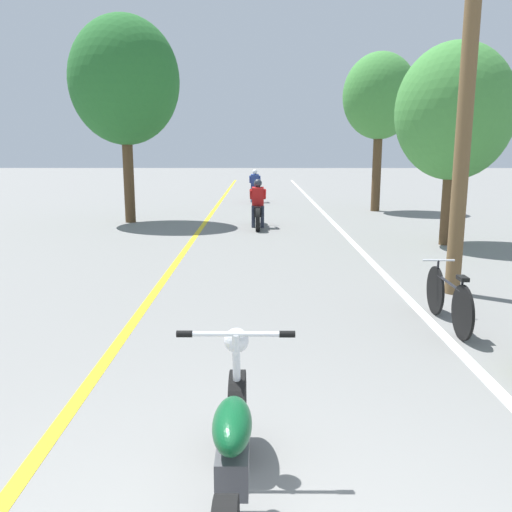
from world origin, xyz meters
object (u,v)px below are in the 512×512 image
roadside_tree_right_far (380,97)px  motorcycle_foreground (233,456)px  roadside_tree_left (124,81)px  motorcycle_rider_far (255,190)px  bicycle_parked (448,299)px  utility_pole (469,62)px  roadside_tree_right_near (455,113)px  motorcycle_rider_lead (258,209)px

roadside_tree_right_far → motorcycle_foreground: bearing=-104.7°
roadside_tree_left → motorcycle_foreground: 14.84m
roadside_tree_right_far → motorcycle_rider_far: bearing=144.5°
motorcycle_foreground → bicycle_parked: bearing=55.2°
motorcycle_foreground → utility_pole: bearing=58.9°
roadside_tree_left → motorcycle_rider_far: bearing=58.6°
roadside_tree_right_near → bicycle_parked: 6.98m
roadside_tree_left → motorcycle_foreground: roadside_tree_left is taller
roadside_tree_left → bicycle_parked: size_ratio=3.58×
roadside_tree_right_far → motorcycle_foreground: roadside_tree_right_far is taller
roadside_tree_right_near → motorcycle_foreground: (-4.67, -9.89, -2.65)m
motorcycle_rider_lead → motorcycle_rider_far: size_ratio=1.04×
utility_pole → roadside_tree_right_far: (1.17, 11.50, 0.51)m
motorcycle_rider_lead → bicycle_parked: motorcycle_rider_lead is taller
motorcycle_rider_lead → motorcycle_foreground: bearing=-90.6°
utility_pole → roadside_tree_right_near: 4.70m
roadside_tree_right_far → bicycle_parked: (-1.81, -13.14, -3.68)m
motorcycle_foreground → bicycle_parked: size_ratio=1.27×
roadside_tree_left → motorcycle_rider_lead: (4.00, -1.10, -3.71)m
roadside_tree_right_far → motorcycle_rider_lead: size_ratio=2.64×
roadside_tree_right_near → roadside_tree_right_far: roadside_tree_right_far is taller
roadside_tree_right_near → roadside_tree_right_far: (-0.23, 7.04, 0.96)m
roadside_tree_right_near → roadside_tree_right_far: size_ratio=0.84×
roadside_tree_right_near → roadside_tree_right_far: bearing=91.9°
roadside_tree_left → motorcycle_rider_far: roadside_tree_left is taller
utility_pole → motorcycle_foreground: 7.06m
roadside_tree_right_near → motorcycle_foreground: size_ratio=2.14×
roadside_tree_right_near → motorcycle_foreground: 11.25m
utility_pole → bicycle_parked: 3.63m
roadside_tree_right_near → motorcycle_rider_lead: 5.93m
utility_pole → motorcycle_foreground: (-3.27, -5.43, -3.11)m
utility_pole → roadside_tree_right_far: bearing=84.2°
utility_pole → bicycle_parked: (-0.64, -1.64, -3.18)m
roadside_tree_right_far → motorcycle_rider_lead: roadside_tree_right_far is taller
motorcycle_rider_far → utility_pole: bearing=-77.4°
utility_pole → motorcycle_rider_lead: (-3.15, 7.28, -3.01)m
motorcycle_rider_far → bicycle_parked: (2.65, -16.32, -0.16)m
roadside_tree_right_near → motorcycle_rider_far: bearing=114.7°
roadside_tree_right_far → utility_pole: bearing=-95.8°
motorcycle_foreground → motorcycle_rider_lead: bearing=89.4°
motorcycle_rider_far → motorcycle_foreground: bearing=-89.9°
roadside_tree_right_far → bicycle_parked: bearing=-97.9°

